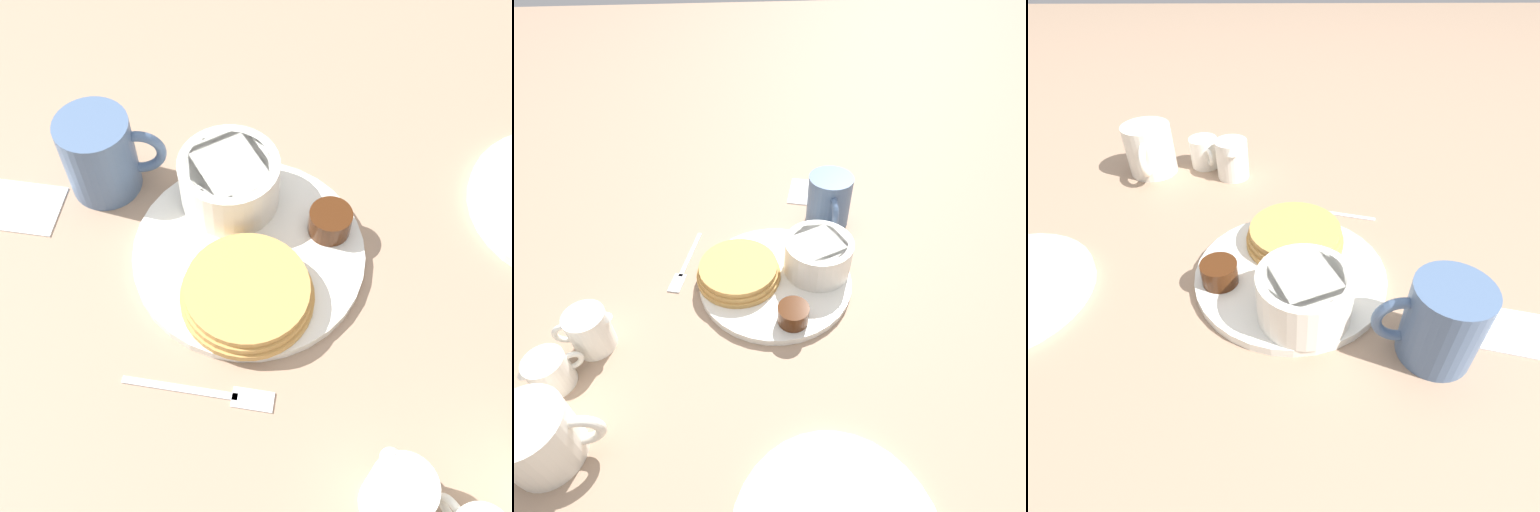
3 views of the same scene
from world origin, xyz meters
The scene contains 10 objects.
ground_plane centered at (0.00, 0.00, 0.00)m, with size 4.00×4.00×0.00m, color #9E7F66.
plate centered at (0.00, 0.00, 0.01)m, with size 0.25×0.25×0.01m.
pancake_stack centered at (0.01, 0.06, 0.03)m, with size 0.14×0.14×0.03m.
bowl centered at (0.01, -0.07, 0.04)m, with size 0.11×0.11×0.06m.
syrup_cup centered at (-0.09, -0.02, 0.03)m, with size 0.05×0.05×0.03m.
butter_ramekin centered at (0.00, -0.09, 0.03)m, with size 0.04×0.04×0.04m.
coffee_mug centered at (0.15, -0.12, 0.05)m, with size 0.11×0.08×0.10m.
creamer_pitcher_near centered at (-0.10, 0.27, 0.03)m, with size 0.06×0.08×0.07m.
fork centered at (0.05, 0.15, 0.00)m, with size 0.15×0.05×0.00m.
napkin centered at (0.25, -0.09, 0.00)m, with size 0.11×0.09×0.00m.
Camera 1 is at (0.03, 0.36, 0.59)m, focal length 45.00 mm.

